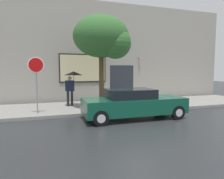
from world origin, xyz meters
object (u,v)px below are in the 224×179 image
parked_car (133,104)px  street_tree (104,38)px  fire_hydrant (134,100)px  pedestrian_with_umbrella (72,78)px  stop_sign (36,74)px

parked_car → street_tree: bearing=110.3°
parked_car → fire_hydrant: parked_car is taller
pedestrian_with_umbrella → stop_sign: 2.49m
street_tree → stop_sign: bearing=-174.2°
parked_car → fire_hydrant: size_ratio=6.37×
street_tree → stop_sign: (-3.48, -0.36, -1.89)m
fire_hydrant → stop_sign: 5.56m
street_tree → stop_sign: size_ratio=1.86×
fire_hydrant → street_tree: street_tree is taller
parked_car → fire_hydrant: 2.44m
fire_hydrant → pedestrian_with_umbrella: pedestrian_with_umbrella is taller
pedestrian_with_umbrella → street_tree: size_ratio=0.40×
pedestrian_with_umbrella → street_tree: bearing=-37.7°
parked_car → street_tree: (-0.80, 2.16, 3.27)m
stop_sign → fire_hydrant: bearing=4.3°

